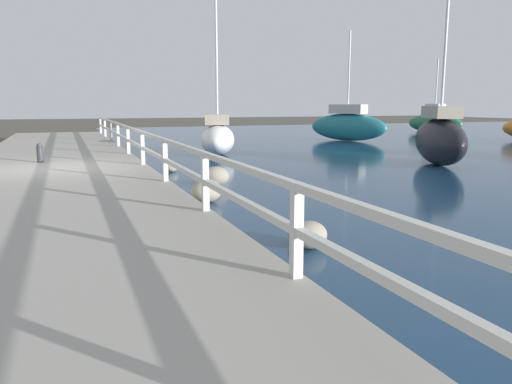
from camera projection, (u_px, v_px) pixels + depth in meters
name	position (u px, v px, depth m)	size (l,w,h in m)	color
ground_plane	(56.00, 180.00, 12.95)	(120.00, 120.00, 0.00)	#4C473D
dock_walkway	(56.00, 174.00, 12.92)	(4.68, 36.00, 0.32)	#9E998E
railing	(142.00, 141.00, 13.57)	(0.10, 32.50, 0.92)	beige
boulder_downstream	(172.00, 167.00, 14.49)	(0.39, 0.35, 0.29)	gray
boulder_far_strip	(309.00, 235.00, 6.78)	(0.51, 0.46, 0.38)	gray
boulder_water_edge	(216.00, 176.00, 11.96)	(0.64, 0.57, 0.48)	gray
boulder_upstream	(206.00, 191.00, 9.99)	(0.62, 0.56, 0.47)	gray
boulder_mid_strip	(302.00, 233.00, 7.00)	(0.41, 0.37, 0.30)	slate
mooring_bollard	(40.00, 153.00, 14.10)	(0.17, 0.17, 0.55)	#333338
sailboat_black	(440.00, 139.00, 16.07)	(2.59, 4.07, 7.40)	black
sailboat_teal	(347.00, 125.00, 26.89)	(2.87, 4.76, 5.74)	#1E707A
sailboat_white	(218.00, 137.00, 19.45)	(2.36, 3.89, 7.24)	white
sailboat_green	(434.00, 122.00, 34.29)	(1.93, 4.52, 4.97)	#236B42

